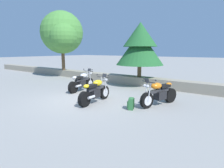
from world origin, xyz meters
name	(u,v)px	position (x,y,z in m)	size (l,w,h in m)	color
ground_plane	(82,100)	(0.00, 0.00, 0.00)	(120.00, 120.00, 0.00)	gray
stone_wall	(135,80)	(0.00, 4.80, 0.28)	(36.00, 0.80, 0.55)	gray
motorcycle_silver_near_left	(82,82)	(-1.46, 1.42, 0.49)	(0.71, 2.06, 1.18)	black
motorcycle_yellow_centre	(95,91)	(0.76, 0.07, 0.49)	(0.68, 2.07, 1.18)	black
motorcycle_orange_far_right	(159,94)	(3.11, 1.31, 0.49)	(0.91, 2.01, 1.18)	black
rider_backpack	(131,103)	(2.49, 0.15, 0.24)	(0.33, 0.35, 0.47)	#2D6B38
leafy_tree_far_left	(62,33)	(-6.78, 4.44, 3.61)	(3.67, 3.50, 4.90)	brown
pine_tree_mid_left	(140,45)	(0.34, 4.74, 2.58)	(2.95, 2.95, 3.39)	brown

